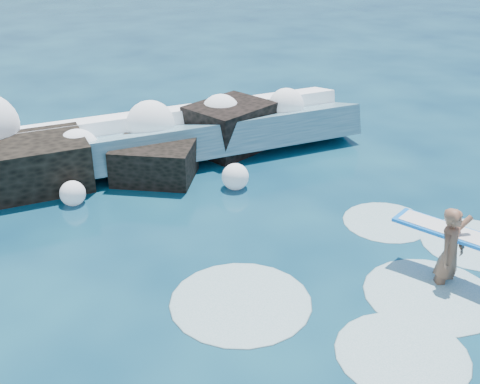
{
  "coord_description": "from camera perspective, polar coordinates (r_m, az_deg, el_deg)",
  "views": [
    {
      "loc": [
        -3.14,
        -8.38,
        6.76
      ],
      "look_at": [
        1.5,
        2.0,
        1.2
      ],
      "focal_mm": 45.0,
      "sensor_mm": 36.0,
      "label": 1
    }
  ],
  "objects": [
    {
      "name": "ground",
      "position": [
        11.21,
        -2.88,
        -11.05
      ],
      "size": [
        200.0,
        200.0,
        0.0
      ],
      "primitive_type": "plane",
      "color": "#082641",
      "rests_on": "ground"
    },
    {
      "name": "breaking_wave",
      "position": [
        16.97,
        -17.85,
        3.27
      ],
      "size": [
        18.08,
        2.81,
        1.56
      ],
      "color": "#356C84",
      "rests_on": "ground"
    },
    {
      "name": "rock_cluster",
      "position": [
        16.72,
        -10.14,
        3.67
      ],
      "size": [
        8.47,
        3.7,
        1.59
      ],
      "color": "black",
      "rests_on": "ground"
    },
    {
      "name": "surfer_with_board",
      "position": [
        12.23,
        19.51,
        -5.22
      ],
      "size": [
        1.71,
        3.03,
        1.94
      ],
      "color": "brown",
      "rests_on": "ground"
    },
    {
      "name": "wave_spray",
      "position": [
        16.69,
        -20.23,
        4.55
      ],
      "size": [
        15.28,
        4.69,
        2.31
      ],
      "color": "white",
      "rests_on": "ground"
    },
    {
      "name": "surf_foam",
      "position": [
        12.25,
        14.57,
        -8.4
      ],
      "size": [
        9.44,
        5.95,
        0.13
      ],
      "color": "silver",
      "rests_on": "ground"
    }
  ]
}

